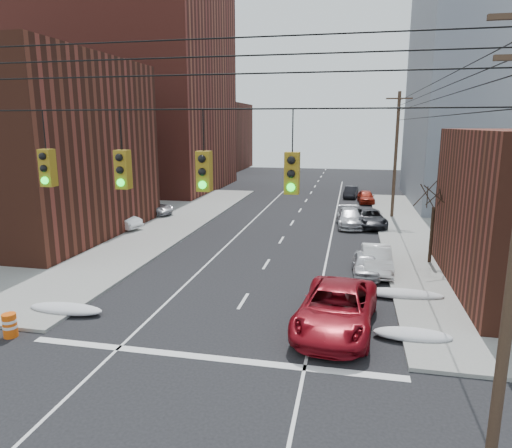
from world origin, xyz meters
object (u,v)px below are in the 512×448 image
at_px(parked_car_e, 366,197).
at_px(construction_barrel, 10,325).
at_px(parked_car_f, 351,192).
at_px(parked_car_c, 370,218).
at_px(lot_car_d, 85,208).
at_px(parked_car_a, 366,264).
at_px(lot_car_a, 118,219).
at_px(parked_car_b, 377,259).
at_px(lot_car_b, 150,207).
at_px(parked_car_d, 350,218).
at_px(red_pickup, 336,308).

bearing_deg(parked_car_e, construction_barrel, -117.29).
relative_size(parked_car_e, parked_car_f, 1.02).
distance_m(parked_car_c, lot_car_d, 25.15).
relative_size(parked_car_a, lot_car_a, 0.87).
distance_m(parked_car_b, construction_barrel, 18.48).
bearing_deg(lot_car_d, parked_car_c, -102.97).
xyz_separation_m(lot_car_a, lot_car_b, (0.08, 5.91, -0.08)).
relative_size(parked_car_b, lot_car_b, 0.98).
distance_m(parked_car_d, parked_car_f, 15.38).
height_order(parked_car_d, lot_car_b, parked_car_d).
xyz_separation_m(parked_car_f, construction_barrel, (-12.96, -38.59, -0.14)).
xyz_separation_m(parked_car_a, lot_car_d, (-24.50, 11.56, 0.19)).
bearing_deg(parked_car_a, parked_car_e, 87.64).
bearing_deg(construction_barrel, parked_car_e, 67.53).
height_order(parked_car_d, parked_car_e, parked_car_d).
height_order(parked_car_b, parked_car_d, parked_car_b).
relative_size(parked_car_d, lot_car_b, 1.11).
distance_m(parked_car_a, parked_car_e, 24.53).
distance_m(parked_car_c, construction_barrel, 27.61).
bearing_deg(parked_car_d, lot_car_b, 172.85).
height_order(parked_car_b, construction_barrel, parked_car_b).
bearing_deg(construction_barrel, lot_car_b, 101.84).
bearing_deg(red_pickup, parked_car_e, 92.33).
bearing_deg(parked_car_b, parked_car_e, 88.45).
height_order(parked_car_f, construction_barrel, parked_car_f).
height_order(parked_car_b, parked_car_e, parked_car_b).
height_order(parked_car_f, lot_car_b, lot_car_b).
bearing_deg(lot_car_a, lot_car_b, 18.89).
bearing_deg(parked_car_b, parked_car_d, 96.16).
bearing_deg(lot_car_a, parked_car_d, -54.40).
bearing_deg(red_pickup, parked_car_b, 82.03).
bearing_deg(parked_car_d, red_pickup, -95.86).
bearing_deg(construction_barrel, red_pickup, 15.06).
distance_m(parked_car_c, parked_car_e, 11.73).
bearing_deg(construction_barrel, lot_car_d, 115.41).
xyz_separation_m(parked_car_c, lot_car_b, (-19.58, 0.49, 0.07)).
bearing_deg(red_pickup, parked_car_a, 85.37).
xyz_separation_m(parked_car_f, lot_car_d, (-23.52, -16.34, 0.18)).
xyz_separation_m(red_pickup, lot_car_d, (-23.15, 18.85, -0.07)).
relative_size(parked_car_a, parked_car_b, 0.83).
distance_m(parked_car_a, parked_car_c, 12.80).
relative_size(parked_car_a, parked_car_d, 0.74).
distance_m(parked_car_c, parked_car_f, 15.21).
distance_m(red_pickup, parked_car_e, 31.87).
bearing_deg(parked_car_b, lot_car_b, 145.75).
height_order(red_pickup, construction_barrel, red_pickup).
xyz_separation_m(parked_car_b, parked_car_e, (0.00, 23.81, -0.06)).
distance_m(red_pickup, lot_car_d, 29.86).
xyz_separation_m(parked_car_d, parked_car_f, (0.00, 15.38, -0.09)).
relative_size(parked_car_c, lot_car_a, 1.19).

